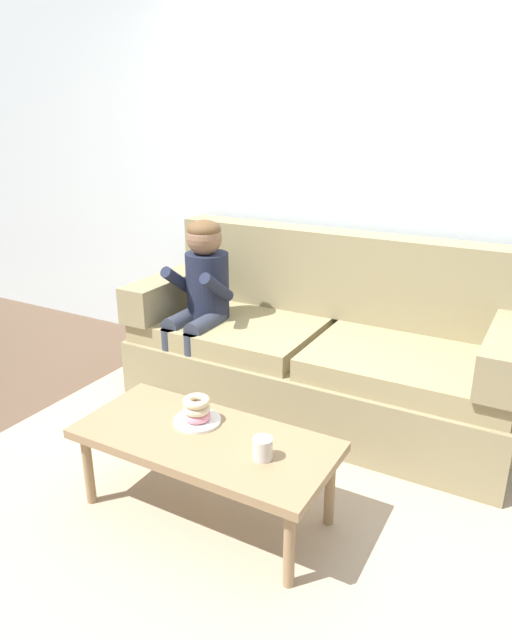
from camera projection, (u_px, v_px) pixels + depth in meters
ground at (246, 479)px, 2.75m from camera, size 10.00×10.00×0.00m
wall_back at (360, 163)px, 3.42m from camera, size 8.00×0.10×2.80m
area_rug at (219, 507)px, 2.55m from camera, size 2.80×2.08×0.01m
couch at (322, 352)px, 3.32m from camera, size 2.20×0.90×1.02m
coffee_table at (205, 444)px, 2.39m from camera, size 1.12×0.51×0.40m
person_child at (200, 293)px, 3.36m from camera, size 0.34×0.58×1.10m
plate at (197, 421)px, 2.48m from camera, size 0.21×0.21×0.01m
donut at (197, 416)px, 2.47m from camera, size 0.16×0.16×0.04m
donut_second at (197, 408)px, 2.46m from camera, size 0.17×0.17×0.04m
donut_third at (196, 401)px, 2.45m from camera, size 0.13×0.13×0.04m
mug at (263, 449)px, 2.21m from camera, size 0.08×0.08×0.09m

